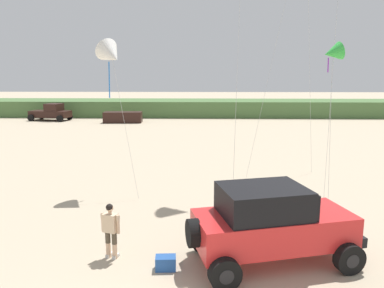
# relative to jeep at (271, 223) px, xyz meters

# --- Properties ---
(dune_ridge) EXTENTS (90.00, 7.12, 2.00)m
(dune_ridge) POSITION_rel_jeep_xyz_m (-0.64, 38.76, -0.20)
(dune_ridge) COLOR #4C703D
(dune_ridge) RESTS_ON ground_plane
(jeep) EXTENTS (5.02, 3.36, 2.26)m
(jeep) POSITION_rel_jeep_xyz_m (0.00, 0.00, 0.00)
(jeep) COLOR red
(jeep) RESTS_ON ground_plane
(person_watching) EXTENTS (0.60, 0.40, 1.67)m
(person_watching) POSITION_rel_jeep_xyz_m (-4.59, 0.12, -0.26)
(person_watching) COLOR #DBB28E
(person_watching) RESTS_ON ground_plane
(cooler_box) EXTENTS (0.58, 0.40, 0.38)m
(cooler_box) POSITION_rel_jeep_xyz_m (-2.94, -0.48, -1.01)
(cooler_box) COLOR #23519E
(cooler_box) RESTS_ON ground_plane
(distant_pickup) EXTENTS (4.86, 3.10, 1.98)m
(distant_pickup) POSITION_rel_jeep_xyz_m (-19.70, 32.72, -0.26)
(distant_pickup) COLOR black
(distant_pickup) RESTS_ON ground_plane
(distant_sedan) EXTENTS (4.27, 1.89, 1.20)m
(distant_sedan) POSITION_rel_jeep_xyz_m (-10.89, 31.07, -0.60)
(distant_sedan) COLOR black
(distant_sedan) RESTS_ON ground_plane
(kite_pink_ribbon) EXTENTS (2.14, 2.33, 6.84)m
(kite_pink_ribbon) POSITION_rel_jeep_xyz_m (-5.94, 6.63, 4.95)
(kite_pink_ribbon) COLOR white
(kite_pink_ribbon) RESTS_ON ground_plane
(kite_blue_swept) EXTENTS (1.08, 3.00, 6.76)m
(kite_blue_swept) POSITION_rel_jeep_xyz_m (3.72, 6.89, 5.03)
(kite_blue_swept) COLOR green
(kite_blue_swept) RESTS_ON ground_plane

